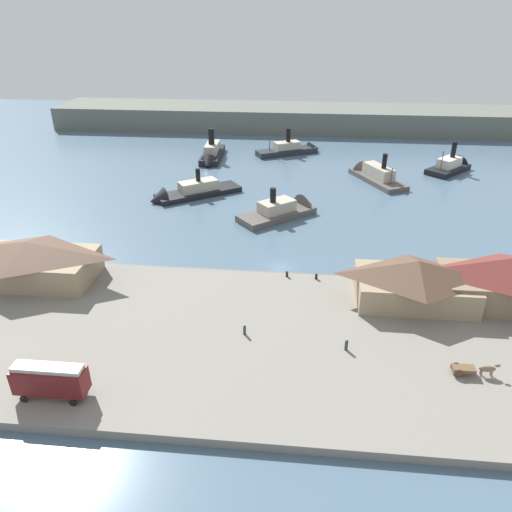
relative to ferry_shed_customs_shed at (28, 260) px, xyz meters
The scene contains 18 objects.
ground_plane 42.18m from the ferry_shed_customs_shed, 13.75° to the left, with size 320.00×320.00×0.00m, color slate.
quay_promenade 42.65m from the ferry_shed_customs_shed, 16.46° to the right, with size 110.00×36.00×1.20m, color gray.
seawall_edge 41.42m from the ferry_shed_customs_shed, ahead, with size 110.00×0.80×1.00m, color #666159.
ferry_shed_customs_shed is the anchor object (origin of this frame).
ferry_shed_west_terminal 61.71m from the ferry_shed_customs_shed, ahead, with size 17.72×10.57×6.84m.
street_tram 30.30m from the ferry_shed_customs_shed, 57.54° to the right, with size 8.39×2.72×4.43m.
horse_cart 68.02m from the ferry_shed_customs_shed, 14.53° to the right, with size 5.57×1.44×1.87m.
pedestrian_at_waters_edge 52.56m from the ferry_shed_customs_shed, 15.11° to the right, with size 0.44×0.44×1.76m.
pedestrian_near_west_shed 38.84m from the ferry_shed_customs_shed, 17.49° to the right, with size 0.41×0.41×1.64m.
mooring_post_east 47.33m from the ferry_shed_customs_shed, ahead, with size 0.44×0.44×0.90m, color black.
mooring_post_center_west 42.52m from the ferry_shed_customs_shed, ahead, with size 0.44×0.44×0.90m, color black.
ferry_near_quay 77.18m from the ferry_shed_customs_shed, 77.67° to the left, with size 6.19×20.90×10.74m.
ferry_approaching_east 53.52m from the ferry_shed_customs_shed, 40.21° to the left, with size 18.67×17.28×9.35m.
ferry_departing_north 94.13m from the ferry_shed_customs_shed, 64.30° to the left, with size 20.96×13.92×9.80m.
ferry_moored_east 88.38m from the ferry_shed_customs_shed, 44.77° to the left, with size 14.78×21.08×10.30m.
ferry_outer_harbor 112.09m from the ferry_shed_customs_shed, 39.79° to the left, with size 15.05×15.45×10.44m.
ferry_approaching_west 46.07m from the ferry_shed_customs_shed, 69.58° to the left, with size 22.15×18.07×8.92m.
far_headland 126.69m from the ferry_shed_customs_shed, 71.25° to the left, with size 180.00×24.00×8.00m, color #60665B.
Camera 1 is at (3.06, -74.97, 41.56)m, focal length 33.67 mm.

